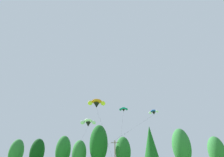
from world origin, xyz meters
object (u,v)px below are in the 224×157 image
(parafoil_kite_high_white, at_px, (88,122))
(parafoil_kite_low_teal, at_px, (123,109))
(parafoil_kite_far_blue_white, at_px, (154,112))
(utility_pole, at_px, (115,157))
(parafoil_kite_mid_orange, at_px, (97,103))

(parafoil_kite_high_white, bearing_deg, parafoil_kite_low_teal, 34.87)
(parafoil_kite_far_blue_white, relative_size, parafoil_kite_low_teal, 1.34)
(parafoil_kite_high_white, distance_m, parafoil_kite_low_teal, 9.41)
(parafoil_kite_low_teal, bearing_deg, parafoil_kite_far_blue_white, -4.94)
(parafoil_kite_high_white, bearing_deg, utility_pole, 80.26)
(utility_pole, height_order, parafoil_kite_low_teal, parafoil_kite_low_teal)
(parafoil_kite_mid_orange, bearing_deg, parafoil_kite_low_teal, 42.72)
(parafoil_kite_mid_orange, bearing_deg, parafoil_kite_far_blue_white, 19.41)
(utility_pole, distance_m, parafoil_kite_far_blue_white, 18.65)
(parafoil_kite_low_teal, bearing_deg, utility_pole, 110.13)
(parafoil_kite_high_white, relative_size, parafoil_kite_mid_orange, 1.02)
(parafoil_kite_high_white, height_order, parafoil_kite_low_teal, parafoil_kite_low_teal)
(parafoil_kite_low_teal, bearing_deg, parafoil_kite_mid_orange, -137.28)
(parafoil_kite_mid_orange, xyz_separation_m, parafoil_kite_low_teal, (5.34, 4.93, -0.29))
(parafoil_kite_high_white, distance_m, parafoil_kite_far_blue_white, 14.88)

